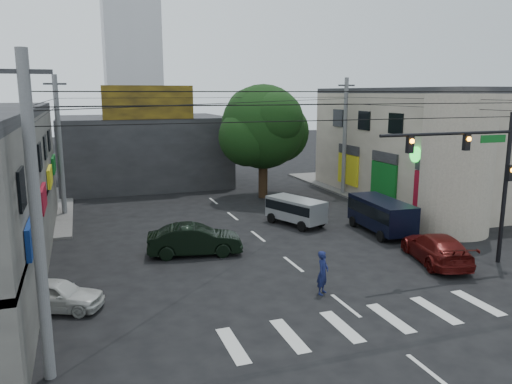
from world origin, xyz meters
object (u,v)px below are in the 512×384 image
street_tree (263,127)px  silver_minivan (296,212)px  traffic_gantry (479,165)px  traffic_officer (323,273)px  utility_pole_far_left (60,147)px  utility_pole_near_left (37,223)px  maroon_sedan (436,248)px  navy_van (381,216)px  utility_pole_far_right (345,137)px  white_compact (55,295)px  dark_sedan (195,240)px

street_tree → silver_minivan: bearing=-96.5°
traffic_gantry → traffic_officer: size_ratio=3.98×
street_tree → utility_pole_far_left: bearing=-176.1°
utility_pole_near_left → traffic_gantry: bearing=10.8°
traffic_officer → silver_minivan: bearing=30.1°
maroon_sedan → navy_van: navy_van is taller
utility_pole_far_left → navy_van: size_ratio=1.84×
utility_pole_far_right → traffic_officer: 21.01m
street_tree → utility_pole_far_left: 14.56m
traffic_officer → utility_pole_far_left: bearing=78.3°
traffic_gantry → navy_van: traffic_gantry is taller
utility_pole_far_right → white_compact: bearing=-143.3°
utility_pole_far_right → utility_pole_near_left: bearing=-135.7°
utility_pole_far_right → silver_minivan: bearing=-135.1°
utility_pole_near_left → traffic_officer: 11.21m
utility_pole_far_left → dark_sedan: size_ratio=1.87×
traffic_gantry → utility_pole_far_right: 17.21m
utility_pole_far_left → maroon_sedan: size_ratio=1.75×
utility_pole_far_right → traffic_officer: bearing=-121.5°
utility_pole_far_left → silver_minivan: utility_pole_far_left is taller
dark_sedan → traffic_officer: bearing=-140.4°
traffic_officer → maroon_sedan: bearing=-28.6°
traffic_gantry → white_compact: traffic_gantry is taller
traffic_officer → dark_sedan: bearing=78.1°
utility_pole_near_left → traffic_officer: utility_pole_near_left is taller
street_tree → utility_pole_far_left: size_ratio=0.95×
navy_van → utility_pole_far_right: bearing=-14.6°
utility_pole_far_left → maroon_sedan: bearing=-43.2°
street_tree → utility_pole_near_left: size_ratio=0.95×
white_compact → utility_pole_near_left: bearing=-156.4°
dark_sedan → white_compact: size_ratio=1.28×
maroon_sedan → traffic_officer: bearing=28.0°
silver_minivan → traffic_officer: 10.76m
utility_pole_far_left → navy_van: bearing=-31.4°
dark_sedan → maroon_sedan: size_ratio=0.93×
utility_pole_near_left → silver_minivan: 19.21m
maroon_sedan → traffic_officer: 7.09m
maroon_sedan → silver_minivan: size_ratio=1.26×
traffic_gantry → silver_minivan: (-4.78, 9.59, -4.00)m
street_tree → utility_pole_near_left: bearing=-124.0°
traffic_gantry → maroon_sedan: (-1.23, 0.98, -4.12)m
utility_pole_far_right → dark_sedan: (-14.61, -10.99, -3.83)m
silver_minivan → traffic_officer: bearing=140.1°
utility_pole_far_right → navy_van: 11.80m
street_tree → navy_van: size_ratio=1.74×
traffic_gantry → white_compact: bearing=175.9°
traffic_gantry → utility_pole_far_left: size_ratio=0.78×
dark_sedan → white_compact: 7.92m
white_compact → utility_pole_far_right: bearing=-29.7°
street_tree → traffic_officer: 19.67m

